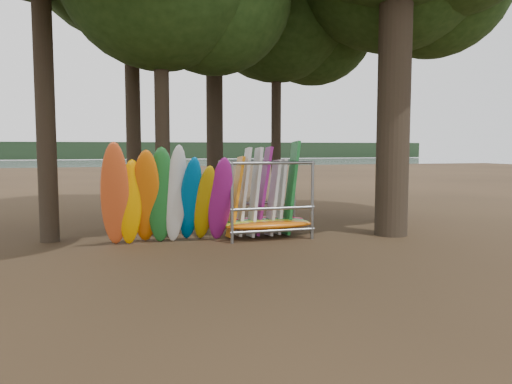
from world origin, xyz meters
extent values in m
plane|color=#47331E|center=(0.00, 0.00, 0.00)|extent=(120.00, 120.00, 0.00)
plane|color=gray|center=(0.00, 60.00, 0.00)|extent=(160.00, 160.00, 0.00)
cube|color=black|center=(0.00, 110.00, 2.00)|extent=(160.00, 4.00, 4.00)
cylinder|color=black|center=(-5.25, 2.89, 6.39)|extent=(0.54, 0.54, 12.77)
cylinder|color=black|center=(-2.70, 5.64, 5.86)|extent=(0.51, 0.51, 11.73)
cylinder|color=black|center=(0.50, 7.07, 6.86)|extent=(0.65, 0.65, 13.73)
cylinder|color=black|center=(3.02, 6.94, 5.01)|extent=(0.40, 0.40, 10.02)
ellipsoid|color=black|center=(3.02, 6.94, 8.52)|extent=(7.37, 7.37, 6.41)
cylinder|color=black|center=(-2.02, 2.72, 4.66)|extent=(0.44, 0.44, 9.32)
cylinder|color=black|center=(6.03, 3.40, 5.68)|extent=(0.51, 0.51, 11.36)
cylinder|color=black|center=(4.74, 1.03, 6.52)|extent=(0.99, 0.99, 13.04)
ellipsoid|color=#E65725|center=(-3.45, 1.25, 1.42)|extent=(0.75, 1.63, 2.96)
ellipsoid|color=#FCA600|center=(-3.04, 1.46, 1.20)|extent=(0.75, 1.17, 2.49)
ellipsoid|color=orange|center=(-2.63, 1.51, 1.32)|extent=(0.81, 1.71, 2.79)
ellipsoid|color=#1C6326|center=(-2.22, 1.50, 1.36)|extent=(0.76, 1.14, 2.81)
ellipsoid|color=#BABAB3|center=(-1.81, 1.46, 1.39)|extent=(0.73, 1.12, 2.85)
ellipsoid|color=#005EA3|center=(-1.40, 1.52, 1.22)|extent=(0.63, 1.76, 2.62)
ellipsoid|color=#AF8A0A|center=(-0.99, 1.47, 1.11)|extent=(0.65, 1.56, 2.36)
ellipsoid|color=#851770|center=(-0.58, 1.31, 1.22)|extent=(0.69, 1.39, 2.55)
ellipsoid|color=orange|center=(0.92, 1.38, 0.42)|extent=(2.65, 0.55, 0.24)
ellipsoid|color=#A0B117|center=(0.92, 1.71, 0.42)|extent=(2.75, 0.55, 0.24)
ellipsoid|color=#197125|center=(0.92, 2.01, 0.42)|extent=(2.71, 0.55, 0.24)
ellipsoid|color=red|center=(0.92, 2.36, 0.42)|extent=(2.87, 0.55, 0.24)
cube|color=orange|center=(0.03, 1.98, 1.22)|extent=(0.53, 0.77, 2.45)
cube|color=silver|center=(0.33, 2.13, 1.34)|extent=(0.49, 0.77, 2.71)
cube|color=silver|center=(0.62, 1.94, 1.34)|extent=(0.44, 0.79, 2.71)
cube|color=#871674|center=(0.92, 2.10, 1.36)|extent=(0.60, 0.77, 2.73)
cube|color=silver|center=(1.21, 1.99, 1.15)|extent=(0.43, 0.76, 2.33)
cube|color=silver|center=(1.51, 2.13, 1.16)|extent=(0.40, 0.75, 2.36)
cube|color=#1B792E|center=(1.81, 1.99, 1.44)|extent=(0.51, 0.79, 2.91)
camera|label=1|loc=(-3.63, -12.37, 2.69)|focal=35.00mm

